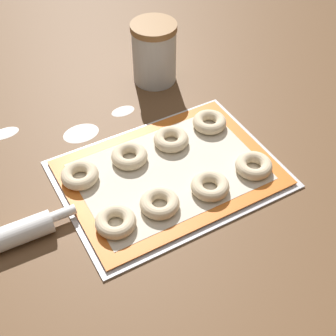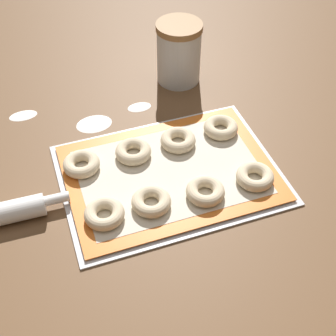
% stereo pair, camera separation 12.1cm
% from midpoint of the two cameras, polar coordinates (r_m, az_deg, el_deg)
% --- Properties ---
extents(ground_plane, '(2.80, 2.80, 0.00)m').
position_cam_midpoint_polar(ground_plane, '(1.00, 3.78, -1.35)').
color(ground_plane, brown).
extents(baking_tray, '(0.46, 0.34, 0.01)m').
position_cam_midpoint_polar(baking_tray, '(1.00, 3.45, -1.00)').
color(baking_tray, silver).
rests_on(baking_tray, ground_plane).
extents(baking_mat, '(0.44, 0.32, 0.00)m').
position_cam_midpoint_polar(baking_mat, '(1.00, 3.46, -0.79)').
color(baking_mat, orange).
rests_on(baking_mat, baking_tray).
extents(bagel_front_far_left, '(0.08, 0.08, 0.02)m').
position_cam_midpoint_polar(bagel_front_far_left, '(0.91, -4.00, -5.85)').
color(bagel_front_far_left, beige).
rests_on(bagel_front_far_left, baking_mat).
extents(bagel_front_mid_left, '(0.08, 0.08, 0.02)m').
position_cam_midpoint_polar(bagel_front_mid_left, '(0.93, 1.69, -4.36)').
color(bagel_front_mid_left, beige).
rests_on(bagel_front_mid_left, baking_mat).
extents(bagel_front_mid_right, '(0.08, 0.08, 0.02)m').
position_cam_midpoint_polar(bagel_front_mid_right, '(0.95, 8.22, -3.06)').
color(bagel_front_mid_right, beige).
rests_on(bagel_front_mid_right, baking_mat).
extents(bagel_front_far_right, '(0.08, 0.08, 0.02)m').
position_cam_midpoint_polar(bagel_front_far_right, '(1.00, 14.00, -1.25)').
color(bagel_front_far_right, beige).
rests_on(bagel_front_far_right, baking_mat).
extents(bagel_back_far_left, '(0.08, 0.08, 0.02)m').
position_cam_midpoint_polar(bagel_back_far_left, '(1.00, -7.15, 0.26)').
color(bagel_back_far_left, beige).
rests_on(bagel_back_far_left, baking_mat).
extents(bagel_back_mid_left, '(0.08, 0.08, 0.02)m').
position_cam_midpoint_polar(bagel_back_mid_left, '(1.02, -0.90, 1.81)').
color(bagel_back_mid_left, beige).
rests_on(bagel_back_mid_left, baking_mat).
extents(bagel_back_mid_right, '(0.08, 0.08, 0.02)m').
position_cam_midpoint_polar(bagel_back_mid_right, '(1.05, 4.53, 3.22)').
color(bagel_back_mid_right, beige).
rests_on(bagel_back_mid_right, baking_mat).
extents(bagel_back_far_right, '(0.08, 0.08, 0.02)m').
position_cam_midpoint_polar(bagel_back_far_right, '(1.10, 9.61, 4.71)').
color(bagel_back_far_right, beige).
rests_on(bagel_back_far_right, baking_mat).
extents(flour_canister, '(0.12, 0.12, 0.16)m').
position_cam_midpoint_polar(flour_canister, '(1.24, 4.21, 13.73)').
color(flour_canister, silver).
rests_on(flour_canister, ground_plane).
extents(flour_patch_near, '(0.09, 0.06, 0.00)m').
position_cam_midpoint_polar(flour_patch_near, '(1.13, -6.00, 5.24)').
color(flour_patch_near, white).
rests_on(flour_patch_near, ground_plane).
extents(flour_patch_far, '(0.07, 0.04, 0.00)m').
position_cam_midpoint_polar(flour_patch_far, '(1.19, -14.51, 6.08)').
color(flour_patch_far, white).
rests_on(flour_patch_far, ground_plane).
extents(flour_patch_side, '(0.06, 0.04, 0.00)m').
position_cam_midpoint_polar(flour_patch_side, '(1.18, -0.56, 7.32)').
color(flour_patch_side, white).
rests_on(flour_patch_side, ground_plane).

